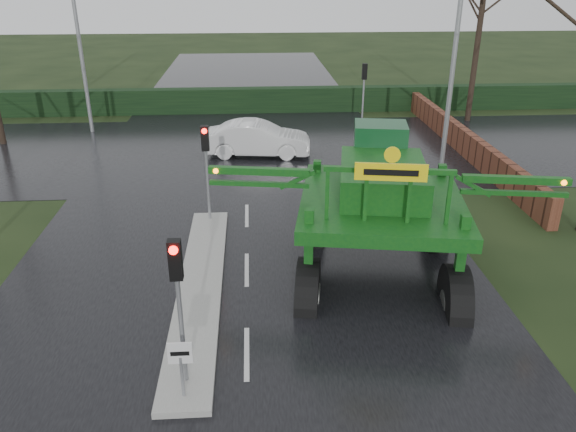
{
  "coord_description": "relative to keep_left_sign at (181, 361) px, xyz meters",
  "views": [
    {
      "loc": [
        0.25,
        -10.77,
        8.34
      ],
      "look_at": [
        1.2,
        3.42,
        2.0
      ],
      "focal_mm": 35.0,
      "sensor_mm": 36.0,
      "label": 1
    }
  ],
  "objects": [
    {
      "name": "road_cross",
      "position": [
        1.3,
        17.5,
        -1.05
      ],
      "size": [
        80.0,
        12.0,
        0.02
      ],
      "primitive_type": "cube",
      "color": "black",
      "rests_on": "ground"
    },
    {
      "name": "street_light_left_far",
      "position": [
        -6.89,
        21.5,
        4.93
      ],
      "size": [
        3.85,
        0.3,
        10.0
      ],
      "color": "gray",
      "rests_on": "ground"
    },
    {
      "name": "street_light_right",
      "position": [
        9.49,
        13.5,
        4.93
      ],
      "size": [
        3.85,
        0.3,
        10.0
      ],
      "color": "gray",
      "rests_on": "ground"
    },
    {
      "name": "crop_sprayer",
      "position": [
        3.03,
        4.15,
        1.55
      ],
      "size": [
        9.77,
        6.82,
        5.52
      ],
      "rotation": [
        0.0,
        0.0,
        -0.17
      ],
      "color": "black",
      "rests_on": "ground"
    },
    {
      "name": "hedge_row",
      "position": [
        1.3,
        25.5,
        -0.31
      ],
      "size": [
        44.0,
        0.9,
        1.5
      ],
      "primitive_type": "cube",
      "color": "black",
      "rests_on": "ground"
    },
    {
      "name": "traffic_signal_near",
      "position": [
        0.0,
        0.49,
        1.53
      ],
      "size": [
        0.26,
        0.33,
        3.52
      ],
      "color": "gray",
      "rests_on": "ground"
    },
    {
      "name": "traffic_signal_mid",
      "position": [
        0.0,
        8.99,
        1.53
      ],
      "size": [
        0.26,
        0.33,
        3.52
      ],
      "color": "gray",
      "rests_on": "ground"
    },
    {
      "name": "traffic_signal_far",
      "position": [
        7.8,
        21.51,
        1.53
      ],
      "size": [
        0.26,
        0.33,
        3.52
      ],
      "rotation": [
        0.0,
        0.0,
        3.14
      ],
      "color": "gray",
      "rests_on": "ground"
    },
    {
      "name": "road_main",
      "position": [
        1.3,
        11.5,
        -1.05
      ],
      "size": [
        14.0,
        80.0,
        0.02
      ],
      "primitive_type": "cube",
      "color": "black",
      "rests_on": "ground"
    },
    {
      "name": "brick_wall",
      "position": [
        11.8,
        17.5,
        -0.46
      ],
      "size": [
        0.4,
        20.0,
        1.2
      ],
      "primitive_type": "cube",
      "color": "#592D1E",
      "rests_on": "ground"
    },
    {
      "name": "keep_left_sign",
      "position": [
        0.0,
        0.0,
        0.0
      ],
      "size": [
        0.5,
        0.07,
        1.35
      ],
      "color": "gray",
      "rests_on": "ground"
    },
    {
      "name": "median_island",
      "position": [
        0.0,
        4.5,
        -0.97
      ],
      "size": [
        1.2,
        10.0,
        0.16
      ],
      "primitive_type": "cube",
      "color": "gray",
      "rests_on": "ground"
    },
    {
      "name": "white_sedan",
      "position": [
        1.84,
        16.65,
        -1.06
      ],
      "size": [
        5.12,
        2.24,
        1.64
      ],
      "primitive_type": "imported",
      "rotation": [
        0.0,
        0.0,
        1.47
      ],
      "color": "white",
      "rests_on": "ground"
    },
    {
      "name": "tree_right_far",
      "position": [
        14.3,
        22.5,
        5.44
      ],
      "size": [
        7.0,
        7.0,
        12.05
      ],
      "color": "black",
      "rests_on": "ground"
    },
    {
      "name": "ground",
      "position": [
        1.3,
        1.5,
        -1.06
      ],
      "size": [
        140.0,
        140.0,
        0.0
      ],
      "primitive_type": "plane",
      "color": "black",
      "rests_on": "ground"
    }
  ]
}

